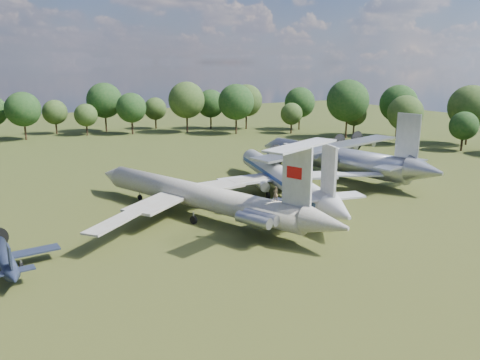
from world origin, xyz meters
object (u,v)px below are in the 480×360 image
il62_airliner (198,200)px  small_prop_west (5,261)px  tu104_jet (282,182)px  an12_transport (335,162)px  person_on_il62 (276,194)px

il62_airliner → small_prop_west: size_ratio=3.19×
tu104_jet → an12_transport: bearing=34.0°
tu104_jet → person_on_il62: bearing=-113.6°
il62_airliner → small_prop_west: il62_airliner is taller
tu104_jet → il62_airliner: bearing=-156.6°
tu104_jet → person_on_il62: (-10.83, -14.67, 3.17)m
person_on_il62 → small_prop_west: bearing=-11.5°
il62_airliner → person_on_il62: (4.76, -11.75, 3.16)m
small_prop_west → person_on_il62: bearing=-15.1°
tu104_jet → small_prop_west: bearing=-153.8°
small_prop_west → person_on_il62: person_on_il62 is taller
tu104_jet → small_prop_west: (-39.43, -9.35, -1.19)m
small_prop_west → tu104_jet: bearing=8.8°
an12_transport → tu104_jet: bearing=-172.1°
il62_airliner → person_on_il62: bearing=-90.0°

